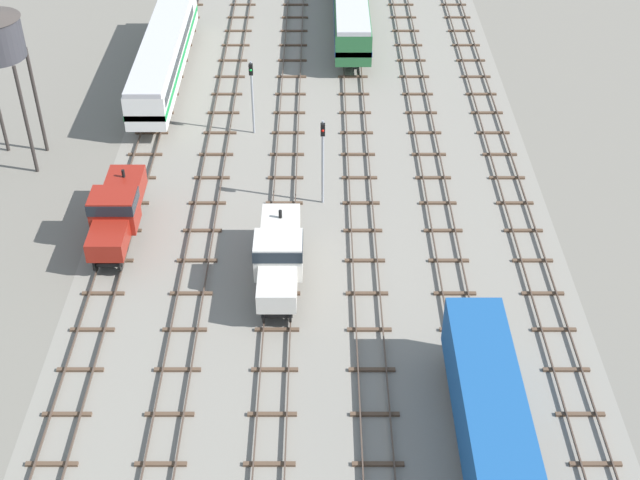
% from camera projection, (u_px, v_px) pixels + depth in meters
% --- Properties ---
extents(ground_plane, '(480.00, 480.00, 0.00)m').
position_uv_depth(ground_plane, '(319.00, 130.00, 64.81)').
color(ground_plane, slate).
extents(ballast_bed, '(28.84, 176.00, 0.01)m').
position_uv_depth(ballast_bed, '(319.00, 130.00, 64.81)').
color(ballast_bed, gray).
rests_on(ballast_bed, ground).
extents(track_far_left, '(2.40, 126.00, 0.29)m').
position_uv_depth(track_far_left, '(151.00, 122.00, 65.48)').
color(track_far_left, '#47382D').
rests_on(track_far_left, ground).
extents(track_left, '(2.40, 126.00, 0.29)m').
position_uv_depth(track_left, '(218.00, 122.00, 65.50)').
color(track_left, '#47382D').
rests_on(track_left, ground).
extents(track_centre_left, '(2.40, 126.00, 0.29)m').
position_uv_depth(track_centre_left, '(286.00, 122.00, 65.52)').
color(track_centre_left, '#47382D').
rests_on(track_centre_left, ground).
extents(track_centre, '(2.40, 126.00, 0.29)m').
position_uv_depth(track_centre, '(353.00, 122.00, 65.53)').
color(track_centre, '#47382D').
rests_on(track_centre, ground).
extents(track_centre_right, '(2.40, 126.00, 0.29)m').
position_uv_depth(track_centre_right, '(420.00, 122.00, 65.55)').
color(track_centre_right, '#47382D').
rests_on(track_centre_right, ground).
extents(track_right, '(2.40, 126.00, 0.29)m').
position_uv_depth(track_right, '(487.00, 121.00, 65.57)').
color(track_right, '#47382D').
rests_on(track_right, ground).
extents(freight_boxcar_centre_right_nearest, '(2.87, 14.00, 3.60)m').
position_uv_depth(freight_boxcar_centre_right_nearest, '(490.00, 425.00, 39.15)').
color(freight_boxcar_centre_right_nearest, '#194C8C').
rests_on(freight_boxcar_centre_right_nearest, ground).
extents(shunter_loco_centre_left_near, '(2.74, 8.46, 3.10)m').
position_uv_depth(shunter_loco_centre_left_near, '(276.00, 255.00, 49.69)').
color(shunter_loco_centre_left_near, beige).
rests_on(shunter_loco_centre_left_near, ground).
extents(shunter_loco_far_left_mid, '(2.74, 8.46, 3.10)m').
position_uv_depth(shunter_loco_far_left_mid, '(113.00, 210.00, 53.15)').
color(shunter_loco_far_left_mid, maroon).
rests_on(shunter_loco_far_left_mid, ground).
extents(diesel_railcar_far_left_midfar, '(2.96, 20.50, 3.80)m').
position_uv_depth(diesel_railcar_far_left_midfar, '(161.00, 52.00, 69.41)').
color(diesel_railcar_far_left_midfar, white).
rests_on(diesel_railcar_far_left_midfar, ground).
extents(diesel_railcar_centre_far, '(2.96, 20.50, 3.80)m').
position_uv_depth(diesel_railcar_centre_far, '(347.00, 1.00, 77.67)').
color(diesel_railcar_centre_far, '#286638').
rests_on(diesel_railcar_centre_far, ground).
extents(signal_post_nearest, '(0.28, 0.47, 5.99)m').
position_uv_depth(signal_post_nearest, '(320.00, 153.00, 55.06)').
color(signal_post_nearest, gray).
rests_on(signal_post_nearest, ground).
extents(signal_post_near, '(0.28, 0.47, 5.63)m').
position_uv_depth(signal_post_near, '(249.00, 89.00, 62.32)').
color(signal_post_near, gray).
rests_on(signal_post_near, ground).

